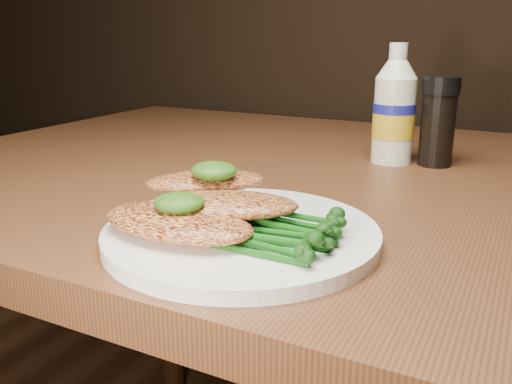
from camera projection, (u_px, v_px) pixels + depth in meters
The scene contains 9 objects.
plate at pixel (242, 234), 0.48m from camera, with size 0.24×0.24×0.01m, color white.
chicken_front at pixel (177, 222), 0.45m from camera, with size 0.14×0.08×0.02m, color #DE8546.
chicken_mid at pixel (225, 205), 0.47m from camera, with size 0.13×0.06×0.02m, color #DE8546.
chicken_back at pixel (205, 181), 0.52m from camera, with size 0.12×0.06×0.02m, color #DE8546.
pesto_front at pixel (179, 203), 0.45m from camera, with size 0.04×0.04×0.02m, color #083508.
pesto_back at pixel (214, 171), 0.50m from camera, with size 0.04×0.04×0.02m, color #083508.
broccolini_bundle at pixel (277, 229), 0.44m from camera, with size 0.12×0.09×0.02m, color #114F11, non-canonical shape.
mayo_bottle at pixel (395, 104), 0.74m from camera, with size 0.06×0.06×0.16m, color #EEEDCA, non-canonical shape.
pepper_grinder at pixel (438, 122), 0.73m from camera, with size 0.05×0.05×0.12m, color black, non-canonical shape.
Camera 1 is at (0.22, 0.39, 0.93)m, focal length 38.13 mm.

